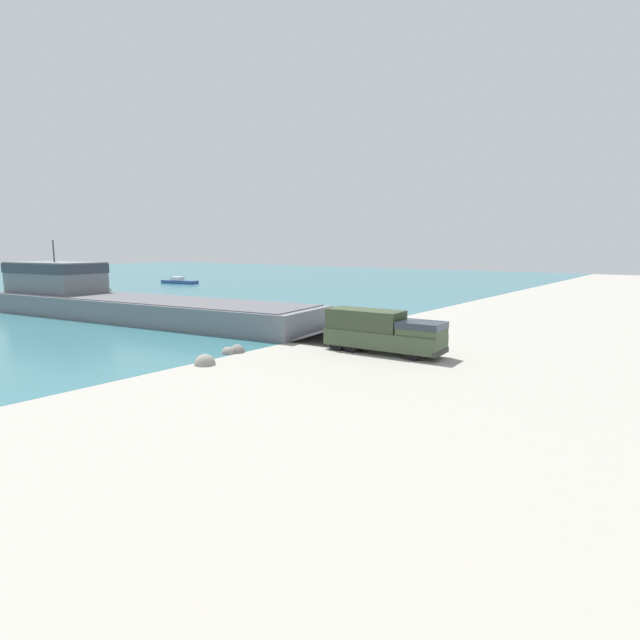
% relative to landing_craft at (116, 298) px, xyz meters
% --- Properties ---
extents(ground_plane, '(240.00, 240.00, 0.00)m').
position_rel_landing_craft_xyz_m(ground_plane, '(2.12, -29.99, -1.91)').
color(ground_plane, '#9E998E').
extents(landing_craft, '(13.94, 45.00, 7.85)m').
position_rel_landing_craft_xyz_m(landing_craft, '(0.00, 0.00, 0.00)').
color(landing_craft, slate).
rests_on(landing_craft, ground_plane).
extents(military_truck, '(2.95, 8.36, 2.86)m').
position_rel_landing_craft_xyz_m(military_truck, '(1.54, -30.69, -0.42)').
color(military_truck, '#3D4C33').
rests_on(military_truck, ground_plane).
extents(soldier_on_ramp, '(0.50, 0.44, 1.69)m').
position_rel_landing_craft_xyz_m(soldier_on_ramp, '(3.70, -30.06, -0.94)').
color(soldier_on_ramp, '#4C4738').
rests_on(soldier_on_ramp, ground_plane).
extents(moored_boat_a, '(3.72, 7.92, 1.33)m').
position_rel_landing_craft_xyz_m(moored_boat_a, '(32.94, 34.34, -1.47)').
color(moored_boat_a, navy).
rests_on(moored_boat_a, ground_plane).
extents(moored_boat_c, '(3.19, 8.53, 1.35)m').
position_rel_landing_craft_xyz_m(moored_boat_c, '(13.57, 31.35, -1.47)').
color(moored_boat_c, '#B7BABF').
rests_on(moored_boat_c, ground_plane).
extents(cargo_crate, '(1.15, 1.21, 0.79)m').
position_rel_landing_craft_xyz_m(cargo_crate, '(3.03, -33.17, -1.52)').
color(cargo_crate, '#475638').
rests_on(cargo_crate, ground_plane).
extents(shoreline_rock_a, '(0.98, 0.98, 0.98)m').
position_rel_landing_craft_xyz_m(shoreline_rock_a, '(-7.86, -23.47, -1.91)').
color(shoreline_rock_a, gray).
rests_on(shoreline_rock_a, ground_plane).
extents(shoreline_rock_b, '(1.30, 1.30, 1.30)m').
position_rel_landing_craft_xyz_m(shoreline_rock_b, '(-8.06, -23.93, -1.91)').
color(shoreline_rock_b, gray).
rests_on(shoreline_rock_b, ground_plane).
extents(shoreline_rock_c, '(0.92, 0.92, 0.92)m').
position_rel_landing_craft_xyz_m(shoreline_rock_c, '(-5.04, -22.61, -1.91)').
color(shoreline_rock_c, gray).
rests_on(shoreline_rock_c, ground_plane).
extents(shoreline_rock_d, '(1.07, 1.07, 1.07)m').
position_rel_landing_craft_xyz_m(shoreline_rock_d, '(-4.36, -22.76, -1.91)').
color(shoreline_rock_d, gray).
rests_on(shoreline_rock_d, ground_plane).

